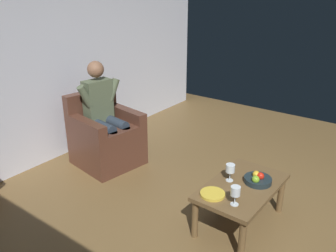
{
  "coord_description": "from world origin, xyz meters",
  "views": [
    {
      "loc": [
        2.55,
        0.81,
        2.14
      ],
      "look_at": [
        -0.31,
        -1.3,
        0.71
      ],
      "focal_mm": 37.46,
      "sensor_mm": 36.0,
      "label": 1
    }
  ],
  "objects_px": {
    "fruit_bowl": "(258,179)",
    "decorative_dish": "(213,194)",
    "wine_glass_near": "(235,192)",
    "armchair": "(106,138)",
    "coffee_table": "(242,191)",
    "person_seated": "(104,111)",
    "wine_glass_far": "(230,169)"
  },
  "relations": [
    {
      "from": "wine_glass_near",
      "to": "armchair",
      "type": "bearing_deg",
      "value": -102.83
    },
    {
      "from": "coffee_table",
      "to": "armchair",
      "type": "bearing_deg",
      "value": -94.04
    },
    {
      "from": "armchair",
      "to": "wine_glass_far",
      "type": "xyz_separation_m",
      "value": [
        0.13,
        1.81,
        0.21
      ]
    },
    {
      "from": "fruit_bowl",
      "to": "decorative_dish",
      "type": "distance_m",
      "value": 0.49
    },
    {
      "from": "wine_glass_far",
      "to": "fruit_bowl",
      "type": "xyz_separation_m",
      "value": [
        -0.12,
        0.23,
        -0.09
      ]
    },
    {
      "from": "coffee_table",
      "to": "wine_glass_far",
      "type": "distance_m",
      "value": 0.23
    },
    {
      "from": "decorative_dish",
      "to": "armchair",
      "type": "bearing_deg",
      "value": -103.9
    },
    {
      "from": "armchair",
      "to": "person_seated",
      "type": "height_order",
      "value": "person_seated"
    },
    {
      "from": "coffee_table",
      "to": "decorative_dish",
      "type": "relative_size",
      "value": 4.34
    },
    {
      "from": "armchair",
      "to": "wine_glass_near",
      "type": "xyz_separation_m",
      "value": [
        0.46,
        2.02,
        0.21
      ]
    },
    {
      "from": "decorative_dish",
      "to": "fruit_bowl",
      "type": "bearing_deg",
      "value": 151.81
    },
    {
      "from": "armchair",
      "to": "wine_glass_far",
      "type": "distance_m",
      "value": 1.82
    },
    {
      "from": "person_seated",
      "to": "wine_glass_far",
      "type": "distance_m",
      "value": 1.8
    },
    {
      "from": "coffee_table",
      "to": "wine_glass_near",
      "type": "bearing_deg",
      "value": 14.23
    },
    {
      "from": "person_seated",
      "to": "armchair",
      "type": "bearing_deg",
      "value": -90.0
    },
    {
      "from": "wine_glass_near",
      "to": "decorative_dish",
      "type": "xyz_separation_m",
      "value": [
        -0.01,
        -0.22,
        -0.11
      ]
    },
    {
      "from": "wine_glass_far",
      "to": "wine_glass_near",
      "type": "bearing_deg",
      "value": 33.22
    },
    {
      "from": "fruit_bowl",
      "to": "coffee_table",
      "type": "bearing_deg",
      "value": -37.12
    },
    {
      "from": "person_seated",
      "to": "wine_glass_far",
      "type": "relative_size",
      "value": 7.65
    },
    {
      "from": "armchair",
      "to": "fruit_bowl",
      "type": "height_order",
      "value": "armchair"
    },
    {
      "from": "decorative_dish",
      "to": "wine_glass_near",
      "type": "bearing_deg",
      "value": 86.18
    },
    {
      "from": "wine_glass_near",
      "to": "wine_glass_far",
      "type": "height_order",
      "value": "wine_glass_near"
    },
    {
      "from": "person_seated",
      "to": "fruit_bowl",
      "type": "xyz_separation_m",
      "value": [
        0.01,
        2.02,
        -0.24
      ]
    },
    {
      "from": "coffee_table",
      "to": "wine_glass_far",
      "type": "bearing_deg",
      "value": -91.79
    },
    {
      "from": "coffee_table",
      "to": "decorative_dish",
      "type": "height_order",
      "value": "decorative_dish"
    },
    {
      "from": "armchair",
      "to": "wine_glass_far",
      "type": "bearing_deg",
      "value": 94.59
    },
    {
      "from": "armchair",
      "to": "wine_glass_near",
      "type": "relative_size",
      "value": 5.19
    },
    {
      "from": "coffee_table",
      "to": "wine_glass_near",
      "type": "distance_m",
      "value": 0.38
    },
    {
      "from": "armchair",
      "to": "wine_glass_near",
      "type": "bearing_deg",
      "value": 85.97
    },
    {
      "from": "person_seated",
      "to": "wine_glass_far",
      "type": "xyz_separation_m",
      "value": [
        0.13,
        1.79,
        -0.16
      ]
    },
    {
      "from": "armchair",
      "to": "wine_glass_far",
      "type": "height_order",
      "value": "armchair"
    },
    {
      "from": "coffee_table",
      "to": "fruit_bowl",
      "type": "bearing_deg",
      "value": 142.88
    }
  ]
}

